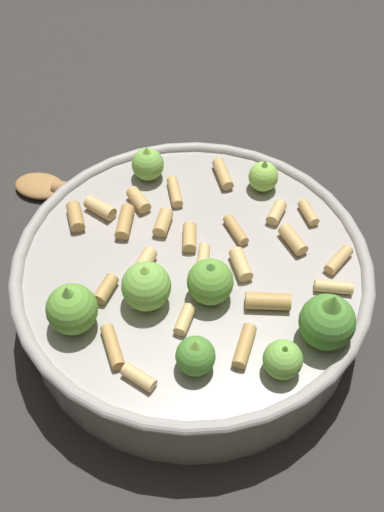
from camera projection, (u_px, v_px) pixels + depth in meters
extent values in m
plane|color=#2D2B28|center=(192.00, 309.00, 0.55)|extent=(2.40, 2.40, 0.00)
cylinder|color=#9E9993|center=(192.00, 287.00, 0.53)|extent=(0.28, 0.28, 0.06)
torus|color=#9E9993|center=(192.00, 264.00, 0.50)|extent=(0.29, 0.29, 0.01)
sphere|color=#75B247|center=(148.00, 164.00, 0.55)|extent=(0.03, 0.03, 0.03)
cone|color=#8CC64C|center=(147.00, 152.00, 0.54)|extent=(0.01, 0.01, 0.01)
sphere|color=#609E38|center=(210.00, 282.00, 0.47)|extent=(0.04, 0.04, 0.04)
cone|color=#4C8933|center=(211.00, 268.00, 0.46)|extent=(0.02, 0.02, 0.01)
sphere|color=#609E38|center=(72.00, 309.00, 0.45)|extent=(0.04, 0.04, 0.04)
cone|color=#75B247|center=(68.00, 294.00, 0.44)|extent=(0.02, 0.02, 0.02)
sphere|color=#75B247|center=(283.00, 360.00, 0.43)|extent=(0.03, 0.03, 0.03)
cone|color=#609E38|center=(285.00, 350.00, 0.42)|extent=(0.01, 0.01, 0.01)
sphere|color=#75B247|center=(146.00, 286.00, 0.46)|extent=(0.04, 0.04, 0.04)
cone|color=#8CC64C|center=(145.00, 272.00, 0.45)|extent=(0.02, 0.02, 0.01)
sphere|color=#8CC64C|center=(268.00, 179.00, 0.54)|extent=(0.03, 0.03, 0.03)
cone|color=#75B247|center=(269.00, 167.00, 0.53)|extent=(0.01, 0.01, 0.01)
sphere|color=#4C8933|center=(330.00, 317.00, 0.44)|extent=(0.04, 0.04, 0.04)
cone|color=#609E38|center=(336.00, 300.00, 0.43)|extent=(0.02, 0.02, 0.02)
sphere|color=#4C8933|center=(195.00, 356.00, 0.43)|extent=(0.03, 0.03, 0.03)
cone|color=#8CC64C|center=(196.00, 345.00, 0.42)|extent=(0.01, 0.01, 0.01)
cylinder|color=tan|center=(139.00, 200.00, 0.54)|extent=(0.02, 0.03, 0.01)
cylinder|color=tan|center=(76.00, 217.00, 0.53)|extent=(0.03, 0.03, 0.01)
cylinder|color=tan|center=(334.00, 287.00, 0.48)|extent=(0.02, 0.03, 0.01)
cylinder|color=tan|center=(185.00, 319.00, 0.46)|extent=(0.03, 0.02, 0.01)
cylinder|color=tan|center=(122.00, 225.00, 0.52)|extent=(0.03, 0.03, 0.01)
cylinder|color=tan|center=(223.00, 174.00, 0.56)|extent=(0.03, 0.03, 0.01)
cylinder|color=tan|center=(108.00, 344.00, 0.45)|extent=(0.03, 0.03, 0.01)
cylinder|color=tan|center=(104.00, 205.00, 0.53)|extent=(0.01, 0.03, 0.01)
cylinder|color=tan|center=(293.00, 240.00, 0.51)|extent=(0.02, 0.03, 0.01)
cylinder|color=tan|center=(144.00, 263.00, 0.49)|extent=(0.03, 0.02, 0.01)
cylinder|color=tan|center=(268.00, 301.00, 0.47)|extent=(0.03, 0.04, 0.01)
cylinder|color=tan|center=(244.00, 346.00, 0.45)|extent=(0.03, 0.02, 0.01)
cylinder|color=tan|center=(236.00, 230.00, 0.52)|extent=(0.02, 0.03, 0.01)
cylinder|color=tan|center=(241.00, 264.00, 0.49)|extent=(0.03, 0.03, 0.01)
cylinder|color=tan|center=(308.00, 213.00, 0.53)|extent=(0.02, 0.03, 0.01)
cylinder|color=tan|center=(139.00, 377.00, 0.43)|extent=(0.01, 0.03, 0.01)
cylinder|color=tan|center=(276.00, 213.00, 0.53)|extent=(0.02, 0.01, 0.01)
cylinder|color=tan|center=(175.00, 192.00, 0.55)|extent=(0.03, 0.03, 0.01)
cylinder|color=tan|center=(339.00, 260.00, 0.50)|extent=(0.03, 0.01, 0.01)
cylinder|color=tan|center=(106.00, 289.00, 0.48)|extent=(0.03, 0.02, 0.01)
cylinder|color=tan|center=(163.00, 223.00, 0.52)|extent=(0.03, 0.02, 0.01)
cylinder|color=tan|center=(190.00, 237.00, 0.51)|extent=(0.03, 0.02, 0.01)
cylinder|color=tan|center=(203.00, 260.00, 0.50)|extent=(0.03, 0.02, 0.01)
cylinder|color=#9E703D|center=(150.00, 206.00, 0.62)|extent=(0.09, 0.20, 0.02)
ellipsoid|color=#9E703D|center=(40.00, 186.00, 0.64)|extent=(0.05, 0.06, 0.01)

